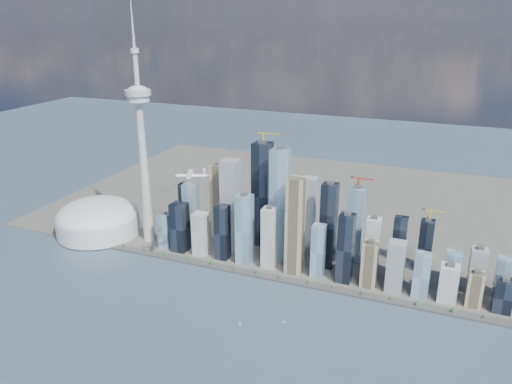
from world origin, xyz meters
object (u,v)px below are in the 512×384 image
at_px(dome_stadium, 98,219).
at_px(sailboat_east, 284,321).
at_px(needle_tower, 142,146).
at_px(sailboat_west, 240,323).
at_px(airplane, 191,175).

bearing_deg(dome_stadium, sailboat_east, -19.07).
distance_m(needle_tower, sailboat_east, 511.64).
xyz_separation_m(needle_tower, sailboat_east, (409.40, -199.88, -232.84)).
bearing_deg(sailboat_west, sailboat_east, 40.29).
bearing_deg(sailboat_west, dome_stadium, 169.35).
bearing_deg(dome_stadium, sailboat_west, -25.05).
relative_size(needle_tower, sailboat_east, 58.95).
xyz_separation_m(needle_tower, airplane, (206.32, -147.40, -0.84)).
xyz_separation_m(airplane, sailboat_east, (203.08, -52.49, -232.00)).
bearing_deg(sailboat_east, dome_stadium, 177.79).
relative_size(needle_tower, airplane, 9.12).
height_order(dome_stadium, sailboat_west, dome_stadium).
xyz_separation_m(needle_tower, sailboat_west, (339.14, -233.98, -232.55)).
bearing_deg(needle_tower, airplane, -35.54).
relative_size(dome_stadium, airplane, 3.31).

